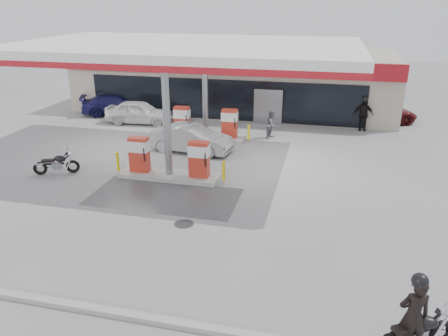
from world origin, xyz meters
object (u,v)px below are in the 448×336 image
object	(u,v)px
hatchback_silver	(191,139)
biker_walking	(363,115)
pump_island_near	(169,163)
parked_car_right	(380,113)
sedan_white	(139,112)
main_motorcycle	(417,332)
attendant	(272,124)
biker_main	(413,316)
parked_motorcycle	(57,164)
parked_car_left	(117,104)
pump_island_far	(206,126)

from	to	relation	value
hatchback_silver	biker_walking	size ratio (longest dim) A/B	2.21
pump_island_near	parked_car_right	xyz separation A→B (m)	(10.00, 12.00, -0.07)
sedan_white	biker_walking	size ratio (longest dim) A/B	2.18
main_motorcycle	attendant	bearing A→B (deg)	78.95
attendant	hatchback_silver	size ratio (longest dim) A/B	0.37
biker_main	parked_motorcycle	world-z (taller)	biker_main
sedan_white	parked_car_right	size ratio (longest dim) A/B	0.93
pump_island_near	parked_motorcycle	distance (m)	5.20
pump_island_near	parked_car_left	world-z (taller)	pump_island_near
sedan_white	biker_walking	bearing A→B (deg)	-88.15
biker_walking	pump_island_near	bearing A→B (deg)	-132.47
attendant	parked_car_right	bearing A→B (deg)	-35.13
sedan_white	parked_car_left	world-z (taller)	sedan_white
attendant	parked_car_left	size ratio (longest dim) A/B	0.34
sedan_white	parked_car_left	bearing A→B (deg)	49.08
attendant	parked_motorcycle	bearing A→B (deg)	148.16
sedan_white	attendant	bearing A→B (deg)	-102.61
parked_motorcycle	hatchback_silver	xyz separation A→B (m)	(5.02, 4.38, 0.25)
attendant	parked_car_left	xyz separation A→B (m)	(-11.15, 3.00, -0.12)
parked_motorcycle	biker_walking	distance (m)	17.51
biker_main	parked_motorcycle	xyz separation A→B (m)	(-14.01, 7.74, -0.51)
main_motorcycle	parked_car_left	distance (m)	24.75
parked_motorcycle	sedan_white	world-z (taller)	sedan_white
hatchback_silver	parked_car_left	size ratio (longest dim) A/B	0.92
parked_motorcycle	sedan_white	bearing A→B (deg)	65.96
biker_main	sedan_white	bearing A→B (deg)	-63.74
parked_motorcycle	biker_walking	size ratio (longest dim) A/B	0.99
main_motorcycle	sedan_white	world-z (taller)	sedan_white
parked_motorcycle	hatchback_silver	distance (m)	6.67
hatchback_silver	parked_car_right	size ratio (longest dim) A/B	0.94
parked_car_left	biker_walking	bearing A→B (deg)	-114.45
pump_island_near	biker_walking	distance (m)	13.18
pump_island_near	parked_car_left	xyz separation A→B (m)	(-7.50, 10.00, -0.02)
attendant	parked_car_left	world-z (taller)	attendant
main_motorcycle	pump_island_near	bearing A→B (deg)	106.73
parked_motorcycle	attendant	size ratio (longest dim) A/B	1.20
biker_main	parked_car_right	size ratio (longest dim) A/B	0.42
main_motorcycle	hatchback_silver	bearing A→B (deg)	96.98
main_motorcycle	biker_walking	bearing A→B (deg)	60.42
main_motorcycle	hatchback_silver	world-z (taller)	hatchback_silver
biker_main	hatchback_silver	xyz separation A→B (m)	(-8.98, 12.12, -0.26)
biker_main	biker_walking	xyz separation A→B (m)	(-0.07, 18.32, 0.01)
biker_main	pump_island_far	bearing A→B (deg)	-72.07
biker_main	hatchback_silver	distance (m)	15.09
hatchback_silver	parked_car_right	world-z (taller)	hatchback_silver
attendant	hatchback_silver	distance (m)	5.07
pump_island_far	parked_motorcycle	bearing A→B (deg)	-127.16
hatchback_silver	biker_main	bearing A→B (deg)	-136.97
main_motorcycle	parked_car_left	bearing A→B (deg)	101.61
pump_island_far	parked_motorcycle	world-z (taller)	pump_island_far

